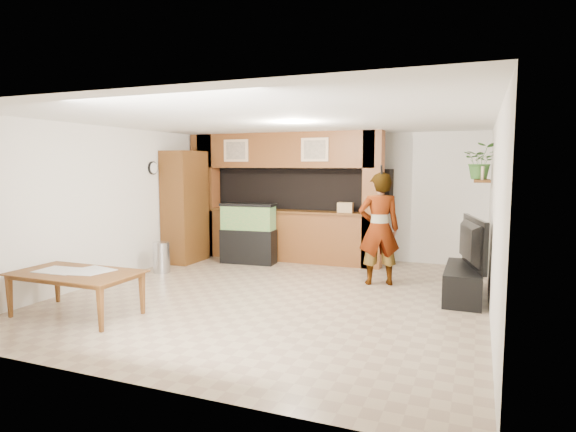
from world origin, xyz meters
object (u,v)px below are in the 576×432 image
at_px(aquarium, 248,234).
at_px(person, 379,229).
at_px(pantry_cabinet, 185,207).
at_px(dining_table, 75,294).
at_px(television, 465,242).

bearing_deg(aquarium, person, -20.21).
relative_size(pantry_cabinet, dining_table, 1.35).
bearing_deg(television, pantry_cabinet, 67.74).
bearing_deg(dining_table, person, 43.34).
xyz_separation_m(aquarium, television, (4.08, -1.13, 0.25)).
height_order(aquarium, dining_table, aquarium).
xyz_separation_m(pantry_cabinet, television, (5.35, -0.82, -0.28)).
height_order(television, dining_table, television).
relative_size(television, dining_table, 0.77).
distance_m(pantry_cabinet, aquarium, 1.41).
bearing_deg(aquarium, television, -20.40).
relative_size(pantry_cabinet, person, 1.21).
relative_size(aquarium, person, 0.65).
height_order(pantry_cabinet, television, pantry_cabinet).
bearing_deg(aquarium, pantry_cabinet, -171.28).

